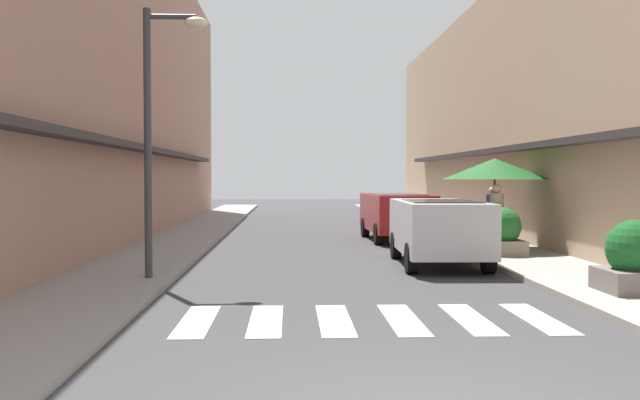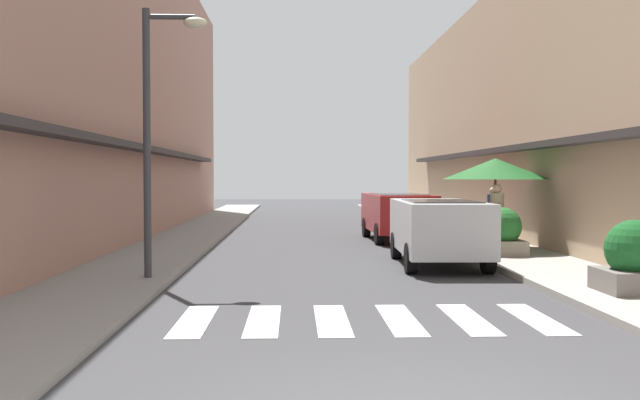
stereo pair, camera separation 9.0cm
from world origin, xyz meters
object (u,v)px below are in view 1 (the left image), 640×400
cafe_umbrella (495,169)px  pedestrian_walking_far (492,213)px  street_lamp (158,112)px  planter_corner (635,260)px  planter_midblock (502,233)px  parked_car_mid (397,211)px  pedestrian_walking_near (496,217)px  parked_car_near (439,225)px

cafe_umbrella → pedestrian_walking_far: (0.46, 1.82, -1.25)m
street_lamp → planter_corner: bearing=-14.0°
planter_corner → street_lamp: bearing=166.0°
planter_midblock → parked_car_mid: bearing=108.6°
pedestrian_walking_near → pedestrian_walking_far: 3.09m
parked_car_near → cafe_umbrella: (2.03, 2.64, 1.28)m
street_lamp → planter_midblock: street_lamp is taller
parked_car_mid → pedestrian_walking_far: bearing=-35.5°
cafe_umbrella → planter_corner: cafe_umbrella is taller
parked_car_mid → pedestrian_walking_near: (1.74, -4.78, 0.09)m
cafe_umbrella → planter_midblock: 2.24m
planter_midblock → pedestrian_walking_far: pedestrian_walking_far is taller
street_lamp → cafe_umbrella: 9.36m
planter_midblock → pedestrian_walking_far: 3.50m
cafe_umbrella → pedestrian_walking_far: bearing=75.7°
parked_car_near → cafe_umbrella: size_ratio=1.52×
planter_midblock → pedestrian_walking_far: size_ratio=0.73×
parked_car_mid → planter_corner: parked_car_mid is taller
parked_car_mid → street_lamp: 10.67m
street_lamp → parked_car_mid: bearing=56.4°
planter_midblock → pedestrian_walking_near: size_ratio=0.68×
parked_car_mid → cafe_umbrella: cafe_umbrella is taller
pedestrian_walking_far → parked_car_near: bearing=-15.9°
cafe_umbrella → planter_corner: (0.25, -7.09, -1.55)m
street_lamp → planter_midblock: (7.51, 3.50, -2.54)m
planter_corner → planter_midblock: size_ratio=1.03×
cafe_umbrella → pedestrian_walking_near: 1.70m
cafe_umbrella → planter_midblock: size_ratio=2.38×
parked_car_mid → planter_corner: (2.29, -10.69, -0.27)m
planter_midblock → pedestrian_walking_near: bearing=91.1°
cafe_umbrella → parked_car_mid: bearing=119.5°
planter_midblock → parked_car_near: bearing=-148.9°
cafe_umbrella → pedestrian_walking_far: size_ratio=1.73×
street_lamp → cafe_umbrella: (7.80, 5.09, -0.99)m
street_lamp → planter_midblock: bearing=25.0°
street_lamp → planter_corner: (8.05, -2.00, -2.54)m
parked_car_mid → pedestrian_walking_far: size_ratio=2.69×
cafe_umbrella → pedestrian_walking_near: cafe_umbrella is taller
parked_car_mid → planter_midblock: (1.75, -5.19, -0.28)m
parked_car_mid → parked_car_near: bearing=-90.0°
parked_car_near → pedestrian_walking_far: (2.50, 4.46, 0.02)m
parked_car_near → planter_corner: (2.29, -4.44, -0.27)m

